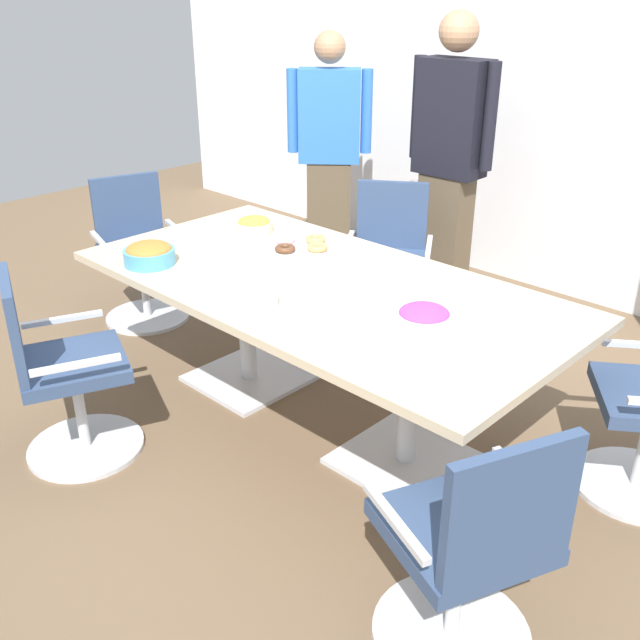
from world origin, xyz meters
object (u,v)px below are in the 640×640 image
(person_standing_1, at_px, (449,159))
(plate_stack, at_px, (257,300))
(snack_bowl_candy_mix, at_px, (424,318))
(snack_bowl_chips_yellow, at_px, (254,225))
(snack_bowl_pretzels, at_px, (149,254))
(person_standing_0, at_px, (329,151))
(office_chair_3, at_px, (62,377))
(donut_platter, at_px, (301,245))
(conference_table, at_px, (320,306))
(office_chair_4, at_px, (470,555))
(office_chair_2, at_px, (139,258))
(office_chair_1, at_px, (388,268))

(person_standing_1, xyz_separation_m, plate_stack, (0.42, -2.02, -0.21))
(snack_bowl_candy_mix, bearing_deg, person_standing_1, 122.31)
(snack_bowl_chips_yellow, bearing_deg, snack_bowl_pretzels, -90.64)
(person_standing_0, xyz_separation_m, snack_bowl_chips_yellow, (0.70, -1.35, -0.10))
(office_chair_3, distance_m, donut_platter, 1.35)
(conference_table, height_order, person_standing_1, person_standing_1)
(plate_stack, bearing_deg, office_chair_4, -12.99)
(snack_bowl_chips_yellow, bearing_deg, person_standing_0, 117.31)
(snack_bowl_chips_yellow, bearing_deg, office_chair_2, -169.12)
(office_chair_2, xyz_separation_m, person_standing_1, (1.27, 1.55, 0.58))
(office_chair_1, bearing_deg, snack_bowl_pretzels, 43.82)
(office_chair_2, distance_m, snack_bowl_candy_mix, 2.39)
(office_chair_1, bearing_deg, donut_platter, 59.84)
(office_chair_1, relative_size, plate_stack, 4.94)
(conference_table, bearing_deg, office_chair_4, -27.70)
(conference_table, height_order, snack_bowl_chips_yellow, snack_bowl_chips_yellow)
(office_chair_3, height_order, plate_stack, office_chair_3)
(person_standing_0, height_order, donut_platter, person_standing_0)
(snack_bowl_pretzels, xyz_separation_m, snack_bowl_candy_mix, (1.42, 0.35, -0.01))
(conference_table, bearing_deg, snack_bowl_pretzels, -151.40)
(snack_bowl_chips_yellow, distance_m, donut_platter, 0.37)
(office_chair_4, bearing_deg, office_chair_1, 67.77)
(conference_table, distance_m, snack_bowl_chips_yellow, 0.82)
(office_chair_1, height_order, office_chair_3, same)
(snack_bowl_pretzels, bearing_deg, office_chair_4, -7.43)
(snack_bowl_chips_yellow, distance_m, snack_bowl_candy_mix, 1.45)
(office_chair_3, xyz_separation_m, snack_bowl_pretzels, (-0.14, 0.61, 0.40))
(office_chair_3, bearing_deg, office_chair_1, 106.62)
(snack_bowl_candy_mix, height_order, donut_platter, snack_bowl_candy_mix)
(office_chair_4, relative_size, person_standing_0, 0.53)
(conference_table, height_order, donut_platter, donut_platter)
(person_standing_0, bearing_deg, office_chair_4, 98.98)
(office_chair_1, distance_m, donut_platter, 0.88)
(office_chair_2, height_order, office_chair_3, same)
(person_standing_0, relative_size, plate_stack, 9.32)
(plate_stack, bearing_deg, office_chair_3, -134.46)
(conference_table, xyz_separation_m, office_chair_3, (-0.63, -1.03, -0.22))
(snack_bowl_chips_yellow, bearing_deg, plate_stack, -40.67)
(person_standing_1, bearing_deg, person_standing_0, 0.20)
(office_chair_4, relative_size, snack_bowl_pretzels, 3.58)
(snack_bowl_pretzels, distance_m, donut_platter, 0.78)
(donut_platter, bearing_deg, office_chair_1, 93.32)
(office_chair_3, distance_m, snack_bowl_chips_yellow, 1.35)
(office_chair_1, xyz_separation_m, office_chair_3, (-0.20, -2.09, 0.00))
(donut_platter, bearing_deg, conference_table, -33.42)
(snack_bowl_candy_mix, bearing_deg, snack_bowl_pretzels, -166.15)
(office_chair_2, bearing_deg, office_chair_1, 144.33)
(snack_bowl_pretzels, distance_m, plate_stack, 0.77)
(person_standing_1, xyz_separation_m, snack_bowl_candy_mix, (1.08, -1.70, -0.19))
(office_chair_3, height_order, office_chair_4, same)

